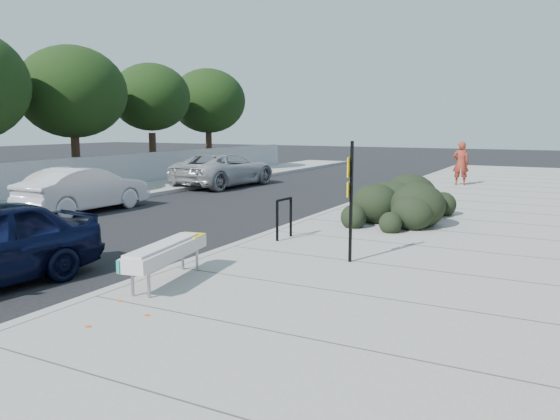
{
  "coord_description": "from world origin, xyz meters",
  "views": [
    {
      "loc": [
        6.49,
        -7.94,
        2.81
      ],
      "look_at": [
        1.1,
        2.29,
        1.0
      ],
      "focal_mm": 35.0,
      "sensor_mm": 36.0,
      "label": 1
    }
  ],
  "objects_px": {
    "wagon_silver": "(84,190)",
    "suv_silver": "(225,169)",
    "sign_post": "(350,194)",
    "pedestrian": "(461,163)",
    "bike_rack": "(284,214)",
    "bench": "(167,252)"
  },
  "relations": [
    {
      "from": "suv_silver",
      "to": "sign_post",
      "type": "bearing_deg",
      "value": 136.0
    },
    {
      "from": "bike_rack",
      "to": "suv_silver",
      "type": "bearing_deg",
      "value": 134.5
    },
    {
      "from": "bench",
      "to": "bike_rack",
      "type": "xyz_separation_m",
      "value": [
        0.1,
        4.14,
        0.06
      ]
    },
    {
      "from": "bench",
      "to": "sign_post",
      "type": "height_order",
      "value": "sign_post"
    },
    {
      "from": "wagon_silver",
      "to": "bike_rack",
      "type": "bearing_deg",
      "value": 171.52
    },
    {
      "from": "sign_post",
      "to": "wagon_silver",
      "type": "distance_m",
      "value": 10.56
    },
    {
      "from": "bike_rack",
      "to": "pedestrian",
      "type": "xyz_separation_m",
      "value": [
        1.6,
        14.04,
        0.38
      ]
    },
    {
      "from": "wagon_silver",
      "to": "pedestrian",
      "type": "height_order",
      "value": "pedestrian"
    },
    {
      "from": "pedestrian",
      "to": "suv_silver",
      "type": "bearing_deg",
      "value": 14.46
    },
    {
      "from": "sign_post",
      "to": "suv_silver",
      "type": "xyz_separation_m",
      "value": [
        -10.33,
        11.19,
        -0.73
      ]
    },
    {
      "from": "suv_silver",
      "to": "pedestrian",
      "type": "height_order",
      "value": "pedestrian"
    },
    {
      "from": "bench",
      "to": "bike_rack",
      "type": "bearing_deg",
      "value": 78.46
    },
    {
      "from": "bench",
      "to": "bike_rack",
      "type": "distance_m",
      "value": 4.15
    },
    {
      "from": "bench",
      "to": "bike_rack",
      "type": "height_order",
      "value": "bike_rack"
    },
    {
      "from": "bike_rack",
      "to": "sign_post",
      "type": "bearing_deg",
      "value": -27.57
    },
    {
      "from": "bench",
      "to": "wagon_silver",
      "type": "distance_m",
      "value": 9.67
    },
    {
      "from": "wagon_silver",
      "to": "suv_silver",
      "type": "height_order",
      "value": "suv_silver"
    },
    {
      "from": "wagon_silver",
      "to": "pedestrian",
      "type": "distance_m",
      "value": 15.91
    },
    {
      "from": "suv_silver",
      "to": "bike_rack",
      "type": "bearing_deg",
      "value": 133.07
    },
    {
      "from": "bench",
      "to": "wagon_silver",
      "type": "bearing_deg",
      "value": 134.92
    },
    {
      "from": "bench",
      "to": "suv_silver",
      "type": "xyz_separation_m",
      "value": [
        -8.1,
        13.98,
        0.1
      ]
    },
    {
      "from": "bench",
      "to": "suv_silver",
      "type": "height_order",
      "value": "suv_silver"
    }
  ]
}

